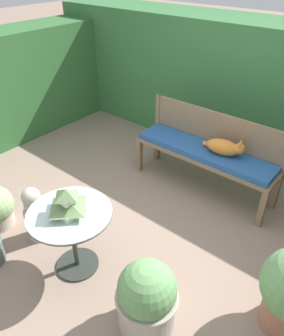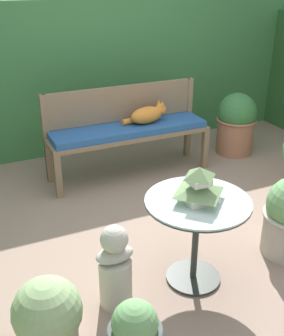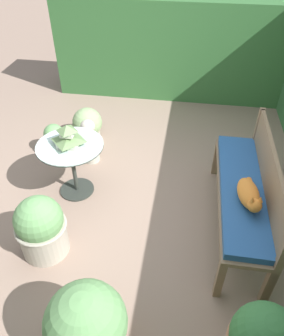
# 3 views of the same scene
# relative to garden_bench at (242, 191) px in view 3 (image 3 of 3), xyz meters

# --- Properties ---
(ground) EXTENTS (30.00, 30.00, 0.00)m
(ground) POSITION_rel_garden_bench_xyz_m (-0.06, -1.13, -0.46)
(ground) COLOR gray
(foliage_hedge_left) EXTENTS (0.70, 3.55, 1.50)m
(foliage_hedge_left) POSITION_rel_garden_bench_xyz_m (-2.91, -0.96, 0.29)
(foliage_hedge_left) COLOR #336633
(foliage_hedge_left) RESTS_ON ground
(garden_bench) EXTENTS (1.67, 0.43, 0.54)m
(garden_bench) POSITION_rel_garden_bench_xyz_m (0.00, 0.00, 0.00)
(garden_bench) COLOR #7F664C
(garden_bench) RESTS_ON ground
(bench_backrest) EXTENTS (1.67, 0.06, 0.90)m
(bench_backrest) POSITION_rel_garden_bench_xyz_m (-0.00, 0.20, 0.20)
(bench_backrest) COLOR #7F664C
(bench_backrest) RESTS_ON ground
(cat) EXTENTS (0.49, 0.23, 0.22)m
(cat) POSITION_rel_garden_bench_xyz_m (0.22, 0.02, 0.16)
(cat) COLOR orange
(cat) RESTS_ON garden_bench
(patio_table) EXTENTS (0.69, 0.69, 0.63)m
(patio_table) POSITION_rel_garden_bench_xyz_m (-0.24, -1.73, 0.04)
(patio_table) COLOR #2D332D
(patio_table) RESTS_ON ground
(pagoda_birdhouse) EXTENTS (0.28, 0.28, 0.23)m
(pagoda_birdhouse) POSITION_rel_garden_bench_xyz_m (-0.24, -1.73, 0.27)
(pagoda_birdhouse) COLOR silver
(pagoda_birdhouse) RESTS_ON patio_table
(garden_bust) EXTENTS (0.25, 0.21, 0.58)m
(garden_bust) POSITION_rel_garden_bench_xyz_m (-0.82, -1.72, -0.19)
(garden_bust) COLOR #B7B2A3
(garden_bust) RESTS_ON ground
(potted_plant_table_far) EXTENTS (0.46, 0.46, 0.63)m
(potted_plant_table_far) POSITION_rel_garden_bench_xyz_m (0.58, -1.76, -0.16)
(potted_plant_table_far) COLOR #ADA393
(potted_plant_table_far) RESTS_ON ground
(potted_plant_table_near) EXTENTS (0.40, 0.40, 0.45)m
(potted_plant_table_near) POSITION_rel_garden_bench_xyz_m (-1.29, -1.89, -0.25)
(potted_plant_table_near) COLOR #ADA393
(potted_plant_table_near) RESTS_ON ground
(potted_plant_patio_mid) EXTENTS (0.55, 0.55, 0.72)m
(potted_plant_patio_mid) POSITION_rel_garden_bench_xyz_m (1.41, -1.09, -0.09)
(potted_plant_patio_mid) COLOR #9E664C
(potted_plant_patio_mid) RESTS_ON ground
(potted_plant_hedge_corner) EXTENTS (0.30, 0.30, 0.42)m
(potted_plant_hedge_corner) POSITION_rel_garden_bench_xyz_m (-0.90, -2.20, -0.26)
(potted_plant_hedge_corner) COLOR #4C5651
(potted_plant_hedge_corner) RESTS_ON ground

